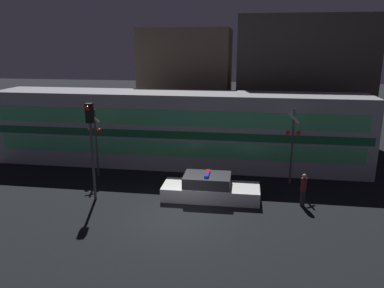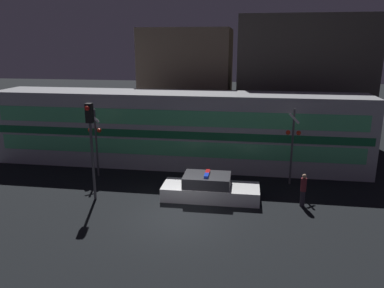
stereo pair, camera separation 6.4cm
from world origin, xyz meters
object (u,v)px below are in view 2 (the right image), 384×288
Objects in this scene: traffic_light_corner at (91,132)px; train at (177,129)px; pedestrian at (303,190)px; police_car at (210,189)px; crossing_signal_near at (293,141)px.

train is at bearing 64.28° from traffic_light_corner.
pedestrian is 10.17m from traffic_light_corner.
crossing_signal_near is (4.04, 2.54, 1.91)m from police_car.
traffic_light_corner is at bearing -115.72° from train.
crossing_signal_near is 10.18m from traffic_light_corner.
crossing_signal_near is at bearing 31.68° from police_car.
traffic_light_corner reaches higher than crossing_signal_near.
crossing_signal_near is (6.62, -2.51, 0.15)m from train.
police_car is 5.14m from crossing_signal_near.
police_car is at bearing -147.85° from crossing_signal_near.
traffic_light_corner is at bearing -175.75° from pedestrian.
traffic_light_corner is (-9.52, -3.50, 0.94)m from crossing_signal_near.
police_car is 6.25m from traffic_light_corner.
train is 4.80× the size of police_car.
police_car is 1.15× the size of crossing_signal_near.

